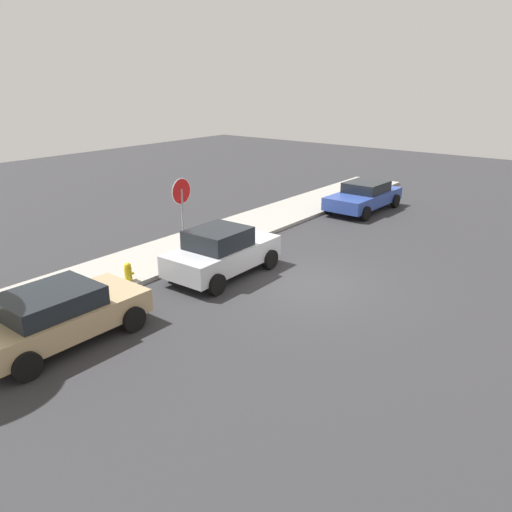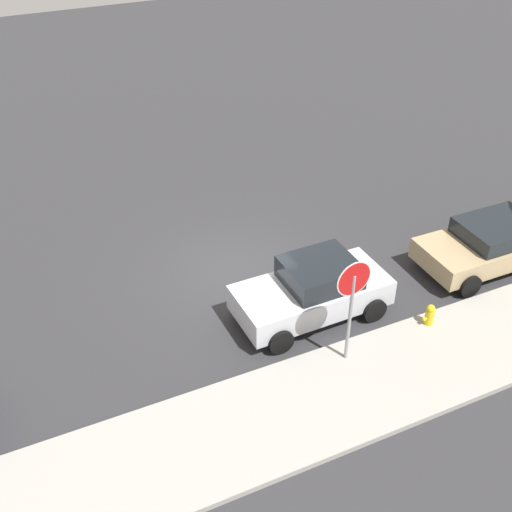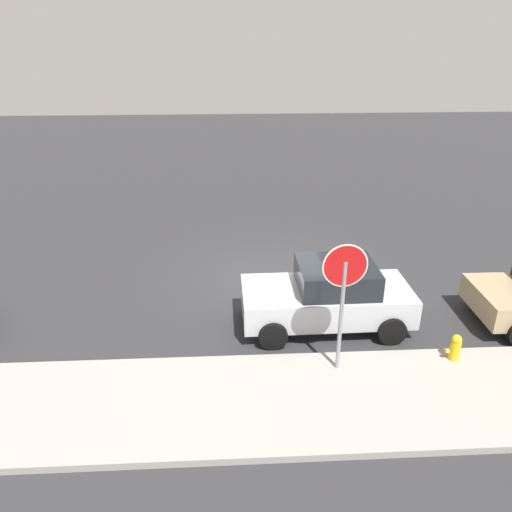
{
  "view_description": "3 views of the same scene",
  "coord_description": "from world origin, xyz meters",
  "views": [
    {
      "loc": [
        -11.89,
        -7.39,
        5.88
      ],
      "look_at": [
        -1.08,
        1.09,
        0.96
      ],
      "focal_mm": 35.0,
      "sensor_mm": 36.0,
      "label": 1
    },
    {
      "loc": [
        5.56,
        13.22,
        10.63
      ],
      "look_at": [
        -0.03,
        1.21,
        1.28
      ],
      "focal_mm": 45.0,
      "sensor_mm": 36.0,
      "label": 2
    },
    {
      "loc": [
        1.21,
        12.47,
        6.37
      ],
      "look_at": [
        0.58,
        0.94,
        1.12
      ],
      "focal_mm": 35.0,
      "sensor_mm": 36.0,
      "label": 3
    }
  ],
  "objects": [
    {
      "name": "stop_sign",
      "position": [
        -0.88,
        4.31,
        1.99
      ],
      "size": [
        0.86,
        0.08,
        2.85
      ],
      "color": "gray",
      "rests_on": "ground_plane"
    },
    {
      "name": "fire_hydrant",
      "position": [
        -3.35,
        4.16,
        0.36
      ],
      "size": [
        0.3,
        0.22,
        0.72
      ],
      "color": "gold",
      "rests_on": "ground_plane"
    },
    {
      "name": "sidewalk_curb",
      "position": [
        0.0,
        5.19,
        0.07
      ],
      "size": [
        32.0,
        2.77,
        0.14
      ],
      "primitive_type": "cube",
      "color": "#9E9B93",
      "rests_on": "ground_plane"
    },
    {
      "name": "parked_car_silver",
      "position": [
        -1.01,
        2.49,
        0.77
      ],
      "size": [
        3.89,
        1.99,
        1.55
      ],
      "color": "silver",
      "rests_on": "ground_plane"
    },
    {
      "name": "ground_plane",
      "position": [
        0.0,
        0.0,
        0.0
      ],
      "size": [
        60.0,
        60.0,
        0.0
      ],
      "primitive_type": "plane",
      "color": "#2D2D30"
    }
  ]
}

